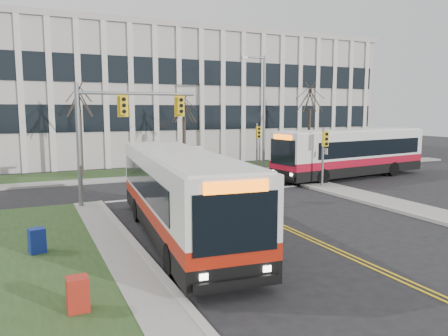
% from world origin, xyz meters
% --- Properties ---
extents(ground, '(120.00, 120.00, 0.00)m').
position_xyz_m(ground, '(0.00, 0.00, 0.00)').
color(ground, black).
rests_on(ground, ground).
extents(grass_verge, '(5.00, 26.00, 0.12)m').
position_xyz_m(grass_verge, '(-10.00, -5.00, 0.06)').
color(grass_verge, '#25401B').
rests_on(grass_verge, ground).
extents(sidewalk_west, '(1.20, 26.00, 0.14)m').
position_xyz_m(sidewalk_west, '(-7.00, -5.00, 0.07)').
color(sidewalk_west, '#9E9B93').
rests_on(sidewalk_west, ground).
extents(sidewalk_cross, '(44.00, 1.60, 0.14)m').
position_xyz_m(sidewalk_cross, '(5.00, 15.20, 0.07)').
color(sidewalk_cross, '#9E9B93').
rests_on(sidewalk_cross, ground).
extents(building_lawn, '(44.00, 5.00, 0.12)m').
position_xyz_m(building_lawn, '(5.00, 18.00, 0.06)').
color(building_lawn, '#25401B').
rests_on(building_lawn, ground).
extents(office_building, '(40.00, 16.00, 12.00)m').
position_xyz_m(office_building, '(5.00, 30.00, 6.00)').
color(office_building, '#B6B0A8').
rests_on(office_building, ground).
extents(mast_arm_signal, '(6.11, 0.38, 6.20)m').
position_xyz_m(mast_arm_signal, '(-5.62, 7.16, 4.26)').
color(mast_arm_signal, slate).
rests_on(mast_arm_signal, ground).
extents(signal_pole_near, '(0.34, 0.39, 3.80)m').
position_xyz_m(signal_pole_near, '(7.20, 6.90, 2.50)').
color(signal_pole_near, slate).
rests_on(signal_pole_near, ground).
extents(signal_pole_far, '(0.34, 0.39, 3.80)m').
position_xyz_m(signal_pole_far, '(7.20, 15.40, 2.50)').
color(signal_pole_far, slate).
rests_on(signal_pole_far, ground).
extents(streetlight, '(2.15, 0.25, 9.20)m').
position_xyz_m(streetlight, '(8.03, 16.20, 5.19)').
color(streetlight, slate).
rests_on(streetlight, ground).
extents(directory_sign, '(1.50, 0.12, 2.00)m').
position_xyz_m(directory_sign, '(2.50, 17.50, 1.17)').
color(directory_sign, slate).
rests_on(directory_sign, ground).
extents(tree_left, '(1.80, 1.80, 7.70)m').
position_xyz_m(tree_left, '(-6.00, 18.00, 5.51)').
color(tree_left, '#42352B').
rests_on(tree_left, ground).
extents(tree_mid, '(1.80, 1.80, 6.82)m').
position_xyz_m(tree_mid, '(2.00, 18.20, 4.88)').
color(tree_mid, '#42352B').
rests_on(tree_mid, ground).
extents(tree_right, '(1.80, 1.80, 8.25)m').
position_xyz_m(tree_right, '(14.00, 18.00, 5.91)').
color(tree_right, '#42352B').
rests_on(tree_right, ground).
extents(bus_main, '(3.76, 12.30, 3.23)m').
position_xyz_m(bus_main, '(-4.42, 0.47, 1.61)').
color(bus_main, silver).
rests_on(bus_main, ground).
extents(bus_cross, '(12.98, 4.43, 3.39)m').
position_xyz_m(bus_cross, '(11.69, 9.64, 1.70)').
color(bus_cross, silver).
rests_on(bus_cross, ground).
extents(newspaper_box_blue, '(0.59, 0.55, 0.95)m').
position_xyz_m(newspaper_box_blue, '(-9.50, 0.41, 0.47)').
color(newspaper_box_blue, navy).
rests_on(newspaper_box_blue, ground).
extents(newspaper_box_red, '(0.51, 0.46, 0.95)m').
position_xyz_m(newspaper_box_red, '(-8.74, -4.65, 0.47)').
color(newspaper_box_red, '#AB2216').
rests_on(newspaper_box_red, ground).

